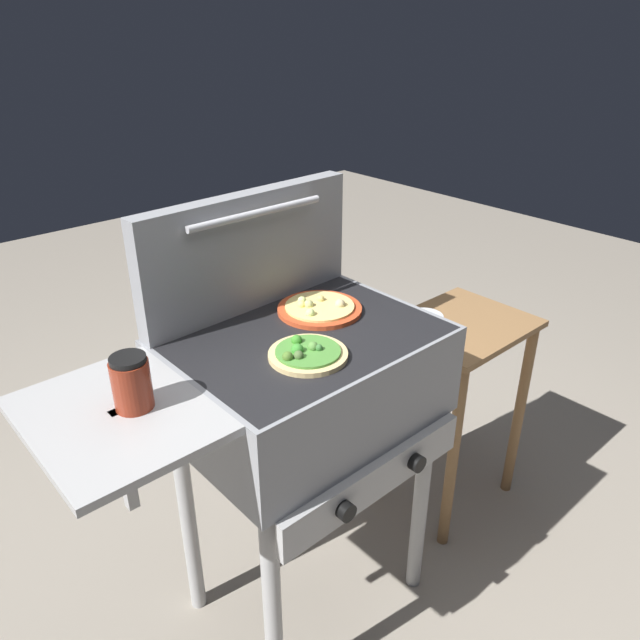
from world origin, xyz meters
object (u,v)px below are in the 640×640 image
Objects in this scene: grill at (302,387)px; sauce_jar at (131,383)px; pizza_veggie at (307,353)px; topping_bowl_near at (425,322)px; prep_table at (456,375)px; pizza_cheese at (319,308)px.

sauce_jar reaches higher than grill.
topping_bowl_near is at bearing 13.27° from pizza_veggie.
sauce_jar reaches higher than topping_bowl_near.
grill is 0.47m from sauce_jar.
prep_table is (0.73, 0.09, -0.40)m from pizza_veggie.
pizza_cheese is (0.12, 0.07, 0.15)m from grill.
pizza_veggie is 0.82× the size of pizza_cheese.
grill is 0.18m from pizza_veggie.
prep_table is at bearing 0.37° from grill.
pizza_veggie and pizza_cheese have the same top height.
sauce_jar reaches higher than prep_table.
pizza_cheese is at bearing 7.86° from sauce_jar.
sauce_jar reaches higher than pizza_veggie.
pizza_cheese reaches higher than grill.
grill is at bearing -173.88° from topping_bowl_near.
pizza_cheese is at bearing 41.46° from pizza_veggie.
sauce_jar is (-0.55, -0.08, 0.05)m from pizza_cheese.
grill is 5.36× the size of pizza_veggie.
topping_bowl_near is (0.43, -0.01, -0.18)m from pizza_cheese.
topping_bowl_near reaches higher than prep_table.
sauce_jar is (-0.43, -0.00, 0.20)m from grill.
pizza_cheese is 0.69m from prep_table.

